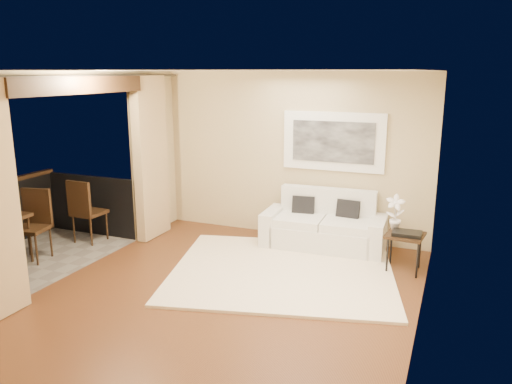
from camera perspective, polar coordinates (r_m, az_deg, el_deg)
The scene contains 16 objects.
floor at distance 6.36m, azimuth -3.15°, elevation -11.43°, with size 5.00×5.00×0.00m, color brown.
room_shell at distance 6.96m, azimuth -19.82°, elevation 11.42°, with size 5.00×6.40×5.00m.
balcony at distance 8.18m, azimuth -24.68°, elevation -5.57°, with size 1.81×2.60×1.17m.
curtains at distance 7.08m, azimuth -18.94°, elevation 1.83°, with size 0.16×4.80×2.64m.
artwork at distance 7.95m, azimuth 8.82°, elevation 5.71°, with size 1.62×0.07×0.92m.
rug at distance 6.96m, azimuth 3.03°, elevation -8.99°, with size 2.98×2.60×0.04m, color #FFEDCD.
sofa at distance 7.88m, azimuth 7.81°, elevation -4.06°, with size 1.90×0.88×0.90m.
side_table at distance 7.14m, azimuth 16.65°, elevation -5.07°, with size 0.54×0.54×0.53m.
tray at distance 7.07m, azimuth 16.87°, elevation -4.55°, with size 0.38×0.28×0.05m, color black.
orchid at distance 7.20m, azimuth 15.61°, elevation -2.26°, with size 0.27×0.18×0.50m, color white.
bistro_table at distance 7.84m, azimuth -27.22°, elevation -3.04°, with size 0.64×0.64×0.73m.
balcony_chair_far at distance 8.37m, azimuth -19.07°, elevation -1.60°, with size 0.46×0.47×1.03m.
balcony_chair_near at distance 7.98m, azimuth -24.00°, elevation -2.79°, with size 0.53×0.53×1.03m.
candle at distance 7.85m, azimuth -26.17°, elevation -2.00°, with size 0.06×0.06×0.07m, color red.
glass_a at distance 7.71m, azimuth -27.10°, elevation -2.19°, with size 0.06×0.06×0.12m, color silver.
glass_b at distance 7.71m, azimuth -26.47°, elevation -2.12°, with size 0.06×0.06×0.12m, color silver.
Camera 1 is at (2.50, -5.20, 2.69)m, focal length 35.00 mm.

